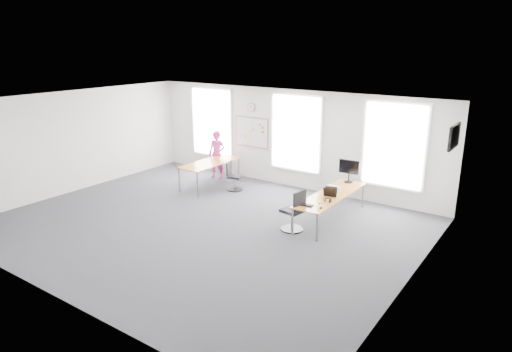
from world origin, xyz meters
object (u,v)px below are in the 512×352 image
Objects in this scene: keyboard at (304,205)px; headphones at (328,200)px; chair_right at (294,213)px; desk_right at (331,196)px; desk_left at (210,164)px; chair_left at (233,178)px; person at (217,155)px; monitor at (349,169)px.

keyboard is 0.62m from headphones.
keyboard is 2.51× the size of headphones.
chair_right is at bearing -150.33° from headphones.
keyboard reaches higher than desk_right.
desk_right is 1.33× the size of desk_left.
desk_left is 2.06× the size of chair_right.
chair_right reaches higher than chair_left.
desk_left is at bearing 154.34° from headphones.
keyboard is at bearing -138.23° from headphones.
chair_left is at bearing -45.13° from person.
monitor is (4.28, 0.74, 0.35)m from desk_left.
chair_left reaches higher than keyboard.
chair_right is at bearing -102.40° from monitor.
headphones reaches higher than desk_left.
monitor is at bearing -15.50° from person.
desk_right is 4.90m from person.
chair_right is 1.64× the size of monitor.
chair_left is (-3.51, 0.55, -0.25)m from desk_right.
monitor is (3.45, 0.64, 0.67)m from chair_left.
desk_right is 3.56m from chair_left.
headphones is (3.69, -1.11, 0.34)m from chair_left.
chair_left reaches higher than desk_right.
desk_left is 2.40× the size of chair_left.
monitor is (0.35, 2.30, 0.61)m from chair_right.
chair_left is 3.57m from monitor.
chair_right is 2.40m from monitor.
chair_left reaches higher than desk_left.
headphones reaches higher than desk_right.
headphones is at bearing -12.62° from desk_left.
headphones reaches higher than keyboard.
keyboard is (4.15, -1.52, -0.01)m from desk_left.
person is at bearing 41.92° from chair_left.
headphones is at bearing -72.49° from desk_right.
desk_left is 0.89m from chair_left.
chair_right is at bearing -135.52° from chair_left.
person is (-4.32, 2.38, 0.34)m from chair_right.
monitor is (0.12, 2.26, 0.37)m from keyboard.
keyboard is (3.33, -1.61, 0.31)m from chair_left.
person is (-0.40, 0.82, 0.08)m from desk_left.
desk_left is (-4.33, 0.45, 0.07)m from desk_right.
desk_left reaches higher than keyboard.
headphones is (4.51, -1.01, 0.02)m from desk_left.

